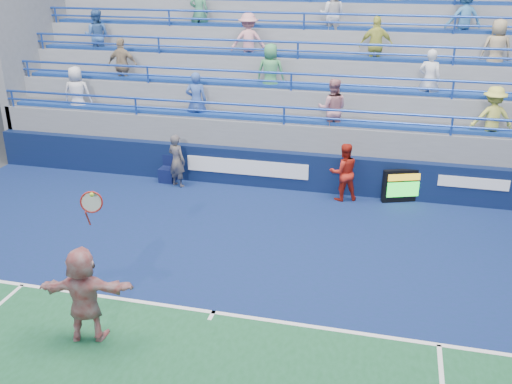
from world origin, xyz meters
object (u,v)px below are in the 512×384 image
(line_judge, at_px, (177,161))
(ball_girl, at_px, (344,172))
(judge_chair, at_px, (168,174))
(tennis_player, at_px, (84,294))
(serve_speed_board, at_px, (407,186))

(line_judge, xyz_separation_m, ball_girl, (4.78, 0.13, 0.03))
(judge_chair, height_order, tennis_player, tennis_player)
(serve_speed_board, bearing_deg, line_judge, -176.40)
(tennis_player, xyz_separation_m, ball_girl, (3.71, 7.26, -0.08))
(judge_chair, bearing_deg, tennis_player, -78.65)
(judge_chair, bearing_deg, line_judge, -32.98)
(tennis_player, bearing_deg, ball_girl, 62.95)
(judge_chair, relative_size, line_judge, 0.50)
(serve_speed_board, xyz_separation_m, ball_girl, (-1.70, -0.27, 0.34))
(judge_chair, relative_size, tennis_player, 0.28)
(line_judge, relative_size, ball_girl, 0.97)
(ball_girl, bearing_deg, line_judge, -20.16)
(serve_speed_board, distance_m, judge_chair, 6.90)
(serve_speed_board, height_order, ball_girl, ball_girl)
(serve_speed_board, height_order, judge_chair, serve_speed_board)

